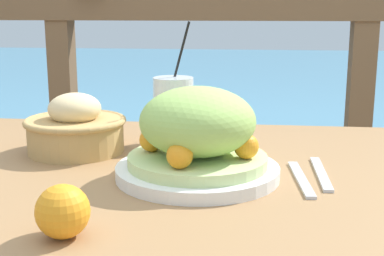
% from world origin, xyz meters
% --- Properties ---
extents(patio_table, '(1.03, 0.76, 0.70)m').
position_xyz_m(patio_table, '(0.00, 0.00, 0.60)').
color(patio_table, '#997047').
rests_on(patio_table, ground_plane).
extents(railing_fence, '(2.80, 0.08, 1.03)m').
position_xyz_m(railing_fence, '(0.00, 0.74, 0.74)').
color(railing_fence, brown).
rests_on(railing_fence, ground_plane).
extents(sea_backdrop, '(12.00, 4.00, 0.51)m').
position_xyz_m(sea_backdrop, '(0.00, 3.24, 0.25)').
color(sea_backdrop, teal).
rests_on(sea_backdrop, ground_plane).
extents(salad_plate, '(0.27, 0.27, 0.15)m').
position_xyz_m(salad_plate, '(0.05, -0.04, 0.77)').
color(salad_plate, white).
rests_on(salad_plate, patio_table).
extents(drink_glass, '(0.08, 0.08, 0.25)m').
position_xyz_m(drink_glass, '(-0.02, 0.18, 0.77)').
color(drink_glass, silver).
rests_on(drink_glass, patio_table).
extents(bread_basket, '(0.19, 0.19, 0.11)m').
position_xyz_m(bread_basket, '(-0.20, 0.10, 0.75)').
color(bread_basket, tan).
rests_on(bread_basket, patio_table).
extents(fork, '(0.03, 0.18, 0.00)m').
position_xyz_m(fork, '(0.22, -0.03, 0.71)').
color(fork, silver).
rests_on(fork, patio_table).
extents(knife, '(0.02, 0.18, 0.00)m').
position_xyz_m(knife, '(0.25, -0.00, 0.71)').
color(knife, silver).
rests_on(knife, patio_table).
extents(orange_near_basket, '(0.07, 0.07, 0.07)m').
position_xyz_m(orange_near_basket, '(-0.09, -0.29, 0.74)').
color(orange_near_basket, orange).
rests_on(orange_near_basket, patio_table).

